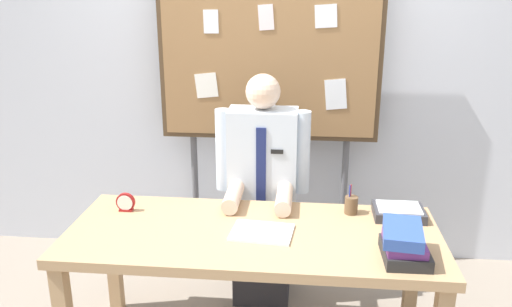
{
  "coord_description": "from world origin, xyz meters",
  "views": [
    {
      "loc": [
        0.25,
        -2.33,
        1.91
      ],
      "look_at": [
        0.0,
        0.17,
        1.08
      ],
      "focal_mm": 36.73,
      "sensor_mm": 36.0,
      "label": 1
    }
  ],
  "objects_px": {
    "person": "(262,200)",
    "pen_holder": "(351,205)",
    "desk_clock": "(126,203)",
    "bulletin_board": "(269,58)",
    "paper_tray": "(399,212)",
    "open_notebook": "(262,232)",
    "desk": "(253,246)",
    "book_stack": "(404,243)"
  },
  "relations": [
    {
      "from": "pen_holder",
      "to": "paper_tray",
      "type": "relative_size",
      "value": 0.62
    },
    {
      "from": "bulletin_board",
      "to": "paper_tray",
      "type": "height_order",
      "value": "bulletin_board"
    },
    {
      "from": "desk",
      "to": "open_notebook",
      "type": "bearing_deg",
      "value": -22.38
    },
    {
      "from": "desk_clock",
      "to": "person",
      "type": "bearing_deg",
      "value": 28.48
    },
    {
      "from": "desk",
      "to": "book_stack",
      "type": "relative_size",
      "value": 6.38
    },
    {
      "from": "person",
      "to": "bulletin_board",
      "type": "height_order",
      "value": "bulletin_board"
    },
    {
      "from": "person",
      "to": "book_stack",
      "type": "relative_size",
      "value": 4.9
    },
    {
      "from": "paper_tray",
      "to": "book_stack",
      "type": "bearing_deg",
      "value": -96.31
    },
    {
      "from": "desk",
      "to": "pen_holder",
      "type": "bearing_deg",
      "value": 27.71
    },
    {
      "from": "person",
      "to": "bulletin_board",
      "type": "bearing_deg",
      "value": 89.99
    },
    {
      "from": "person",
      "to": "book_stack",
      "type": "distance_m",
      "value": 1.04
    },
    {
      "from": "pen_holder",
      "to": "desk",
      "type": "bearing_deg",
      "value": -152.29
    },
    {
      "from": "person",
      "to": "pen_holder",
      "type": "xyz_separation_m",
      "value": [
        0.5,
        -0.29,
        0.12
      ]
    },
    {
      "from": "bulletin_board",
      "to": "pen_holder",
      "type": "bearing_deg",
      "value": -56.28
    },
    {
      "from": "book_stack",
      "to": "pen_holder",
      "type": "distance_m",
      "value": 0.5
    },
    {
      "from": "paper_tray",
      "to": "open_notebook",
      "type": "bearing_deg",
      "value": -159.4
    },
    {
      "from": "open_notebook",
      "to": "pen_holder",
      "type": "height_order",
      "value": "pen_holder"
    },
    {
      "from": "paper_tray",
      "to": "bulletin_board",
      "type": "bearing_deg",
      "value": 134.11
    },
    {
      "from": "bulletin_board",
      "to": "paper_tray",
      "type": "xyz_separation_m",
      "value": [
        0.75,
        -0.77,
        -0.69
      ]
    },
    {
      "from": "person",
      "to": "paper_tray",
      "type": "xyz_separation_m",
      "value": [
        0.75,
        -0.31,
        0.1
      ]
    },
    {
      "from": "bulletin_board",
      "to": "open_notebook",
      "type": "bearing_deg",
      "value": -87.31
    },
    {
      "from": "bulletin_board",
      "to": "pen_holder",
      "type": "relative_size",
      "value": 12.71
    },
    {
      "from": "book_stack",
      "to": "open_notebook",
      "type": "height_order",
      "value": "book_stack"
    },
    {
      "from": "desk",
      "to": "bulletin_board",
      "type": "distance_m",
      "value": 1.29
    },
    {
      "from": "person",
      "to": "open_notebook",
      "type": "height_order",
      "value": "person"
    },
    {
      "from": "book_stack",
      "to": "paper_tray",
      "type": "height_order",
      "value": "book_stack"
    },
    {
      "from": "paper_tray",
      "to": "desk",
      "type": "bearing_deg",
      "value": -162.02
    },
    {
      "from": "bulletin_board",
      "to": "book_stack",
      "type": "relative_size",
      "value": 7.01
    },
    {
      "from": "paper_tray",
      "to": "pen_holder",
      "type": "bearing_deg",
      "value": 175.24
    },
    {
      "from": "person",
      "to": "open_notebook",
      "type": "bearing_deg",
      "value": -85.18
    },
    {
      "from": "pen_holder",
      "to": "paper_tray",
      "type": "distance_m",
      "value": 0.25
    },
    {
      "from": "desk",
      "to": "pen_holder",
      "type": "height_order",
      "value": "pen_holder"
    },
    {
      "from": "bulletin_board",
      "to": "desk_clock",
      "type": "bearing_deg",
      "value": -130.12
    },
    {
      "from": "person",
      "to": "desk",
      "type": "bearing_deg",
      "value": -90.0
    },
    {
      "from": "pen_holder",
      "to": "desk_clock",
      "type": "bearing_deg",
      "value": -175.77
    },
    {
      "from": "open_notebook",
      "to": "paper_tray",
      "type": "relative_size",
      "value": 1.14
    },
    {
      "from": "book_stack",
      "to": "pen_holder",
      "type": "bearing_deg",
      "value": 113.07
    },
    {
      "from": "open_notebook",
      "to": "paper_tray",
      "type": "height_order",
      "value": "paper_tray"
    },
    {
      "from": "bulletin_board",
      "to": "paper_tray",
      "type": "bearing_deg",
      "value": -45.89
    },
    {
      "from": "desk",
      "to": "book_stack",
      "type": "height_order",
      "value": "book_stack"
    },
    {
      "from": "bulletin_board",
      "to": "desk_clock",
      "type": "distance_m",
      "value": 1.28
    },
    {
      "from": "person",
      "to": "bulletin_board",
      "type": "xyz_separation_m",
      "value": [
        0.0,
        0.45,
        0.79
      ]
    }
  ]
}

